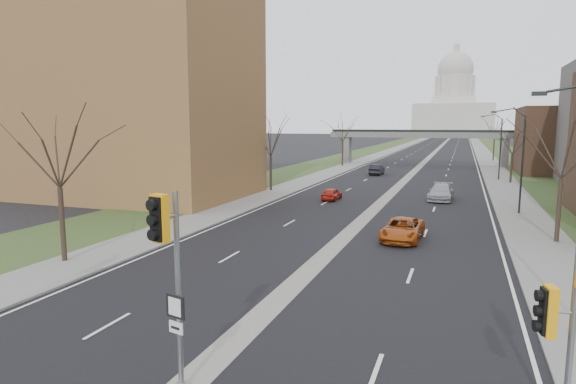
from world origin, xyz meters
The scene contains 25 objects.
ground centered at (0.00, 0.00, 0.00)m, with size 700.00×700.00×0.00m, color black.
road_surface centered at (0.00, 150.00, 0.01)m, with size 20.00×600.00×0.01m, color black.
median_strip centered at (0.00, 150.00, 0.00)m, with size 1.20×600.00×0.02m, color gray.
sidewalk_right centered at (12.00, 150.00, 0.06)m, with size 4.00×600.00×0.12m, color gray.
sidewalk_left centered at (-12.00, 150.00, 0.06)m, with size 4.00×600.00×0.12m, color gray.
grass_verge_right centered at (18.00, 150.00, 0.05)m, with size 8.00×600.00×0.10m, color #2C421E.
grass_verge_left centered at (-18.00, 150.00, 0.05)m, with size 8.00×600.00×0.10m, color #2C421E.
apartment_building centered at (-26.00, 30.00, 11.00)m, with size 25.00×16.00×22.00m, color olive.
commercial_block_far centered at (22.00, 70.00, 5.00)m, with size 14.00×14.00×10.00m, color #453020.
pedestrian_bridge centered at (0.00, 80.00, 4.84)m, with size 34.00×3.00×6.45m.
capitol centered at (0.00, 320.00, 18.60)m, with size 48.00×42.00×55.75m.
streetlight_mid centered at (10.99, 32.00, 6.95)m, with size 2.61×0.20×8.70m.
streetlight_far centered at (10.99, 58.00, 6.95)m, with size 2.61×0.20×8.70m.
tree_left_a centered at (-13.00, 8.00, 6.64)m, with size 7.20×7.20×9.40m.
tree_left_b centered at (-13.00, 38.00, 6.23)m, with size 6.75×6.75×8.81m.
tree_left_c centered at (-13.00, 72.00, 7.04)m, with size 7.65×7.65×9.99m.
tree_right_a centered at (13.00, 22.00, 6.64)m, with size 7.20×7.20×9.40m.
tree_right_b centered at (13.00, 55.00, 5.82)m, with size 6.30×6.30×8.22m.
tree_right_c centered at (13.00, 95.00, 7.04)m, with size 7.65×7.65×9.99m.
signal_pole_median centered at (-0.07, -1.15, 3.99)m, with size 0.73×0.96×5.73m.
signal_pole_right centered at (9.59, 0.12, 3.53)m, with size 1.12×0.90×5.40m.
car_left_near centered at (-4.94, 34.24, 0.61)m, with size 1.44×3.58×1.22m, color #AF2014.
car_left_far centered at (-4.79, 59.78, 0.76)m, with size 1.61×4.62×1.52m, color black.
car_right_near centered at (3.72, 19.59, 0.71)m, with size 2.34×5.09×1.41m, color #A64611.
car_right_mid centered at (5.29, 37.81, 0.79)m, with size 2.20×5.42×1.57m, color #9A9CA1.
Camera 1 is at (7.19, -11.75, 7.50)m, focal length 30.00 mm.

